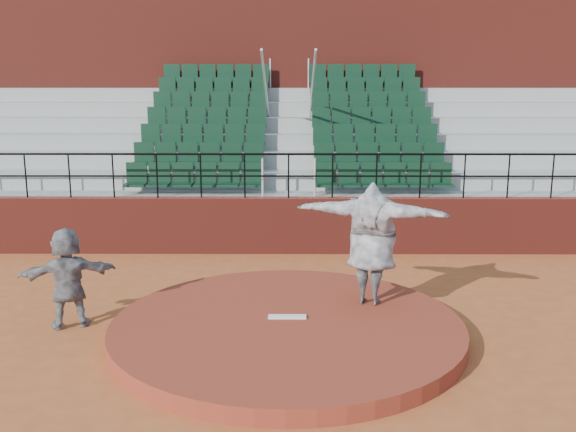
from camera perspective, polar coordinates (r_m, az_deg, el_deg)
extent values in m
plane|color=#B05427|center=(10.24, -0.07, -10.63)|extent=(90.00, 90.00, 0.00)
cylinder|color=maroon|center=(10.19, -0.07, -9.98)|extent=(5.50, 5.50, 0.25)
cube|color=white|center=(10.28, -0.07, -8.94)|extent=(0.60, 0.15, 0.03)
cube|color=maroon|center=(14.82, 0.05, -0.83)|extent=(24.00, 0.30, 1.30)
cylinder|color=black|center=(14.54, 0.05, 5.52)|extent=(24.00, 0.05, 0.05)
cylinder|color=black|center=(14.61, 0.05, 3.57)|extent=(24.00, 0.04, 0.04)
cylinder|color=black|center=(15.82, -22.28, 3.32)|extent=(0.04, 0.04, 1.00)
cylinder|color=black|center=(15.46, -18.85, 3.39)|extent=(0.04, 0.04, 1.00)
cylinder|color=black|center=(15.16, -15.27, 3.46)|extent=(0.04, 0.04, 1.00)
cylinder|color=black|center=(14.93, -11.57, 3.51)|extent=(0.04, 0.04, 1.00)
cylinder|color=black|center=(14.75, -7.76, 3.55)|extent=(0.04, 0.04, 1.00)
cylinder|color=black|center=(14.65, -3.87, 3.57)|extent=(0.04, 0.04, 1.00)
cylinder|color=black|center=(14.61, 0.05, 3.57)|extent=(0.04, 0.04, 1.00)
cylinder|color=black|center=(14.64, 3.98, 3.56)|extent=(0.04, 0.04, 1.00)
cylinder|color=black|center=(14.74, 7.87, 3.53)|extent=(0.04, 0.04, 1.00)
cylinder|color=black|center=(14.90, 11.69, 3.49)|extent=(0.04, 0.04, 1.00)
cylinder|color=black|center=(15.13, 15.41, 3.43)|extent=(0.04, 0.04, 1.00)
cylinder|color=black|center=(15.42, 19.01, 3.36)|extent=(0.04, 0.04, 1.00)
cylinder|color=black|center=(15.77, 22.45, 3.28)|extent=(0.04, 0.04, 1.00)
cube|color=#989893|center=(15.38, 0.06, -0.36)|extent=(24.00, 0.85, 1.30)
cube|color=black|center=(15.38, -8.36, 3.34)|extent=(3.30, 0.48, 0.72)
cube|color=black|center=(15.36, 8.50, 3.33)|extent=(3.30, 0.48, 0.72)
cube|color=#989893|center=(16.17, 0.07, 0.98)|extent=(24.00, 0.85, 1.70)
cube|color=black|center=(16.16, -7.96, 5.20)|extent=(3.30, 0.48, 0.72)
cube|color=black|center=(16.15, 8.12, 5.19)|extent=(3.30, 0.48, 0.72)
cube|color=#989893|center=(16.97, 0.08, 2.19)|extent=(24.00, 0.85, 2.10)
cube|color=black|center=(16.96, -7.59, 6.88)|extent=(3.30, 0.48, 0.72)
cube|color=black|center=(16.94, 7.77, 6.87)|extent=(3.30, 0.48, 0.72)
cube|color=#989893|center=(17.78, 0.09, 3.29)|extent=(24.00, 0.85, 2.50)
cube|color=black|center=(17.77, -7.26, 8.41)|extent=(3.30, 0.48, 0.72)
cube|color=black|center=(17.75, 7.46, 8.40)|extent=(3.30, 0.48, 0.72)
cube|color=#989893|center=(18.59, 0.10, 4.30)|extent=(24.00, 0.85, 2.90)
cube|color=black|center=(18.59, -6.95, 9.81)|extent=(3.30, 0.48, 0.72)
cube|color=black|center=(18.58, 7.17, 9.80)|extent=(3.30, 0.48, 0.72)
cube|color=#989893|center=(19.41, 0.11, 5.22)|extent=(24.00, 0.85, 3.30)
cube|color=black|center=(19.43, -6.66, 11.09)|extent=(3.30, 0.48, 0.72)
cube|color=black|center=(19.41, 6.90, 11.08)|extent=(3.30, 0.48, 0.72)
cube|color=#989893|center=(20.23, 0.12, 6.06)|extent=(24.00, 0.85, 3.70)
cube|color=black|center=(20.27, -6.40, 12.26)|extent=(3.30, 0.48, 0.72)
cube|color=black|center=(20.25, 6.65, 12.25)|extent=(3.30, 0.48, 0.72)
cylinder|color=silver|center=(17.60, -1.89, 10.23)|extent=(0.06, 5.97, 2.46)
cylinder|color=silver|center=(17.59, 2.08, 10.23)|extent=(0.06, 5.97, 2.46)
cube|color=maroon|center=(22.05, 0.14, 10.98)|extent=(24.00, 3.00, 7.10)
imported|color=black|center=(10.74, 7.43, -2.43)|extent=(2.63, 1.46, 2.06)
imported|color=black|center=(10.95, -18.99, -5.19)|extent=(1.61, 0.98, 1.65)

